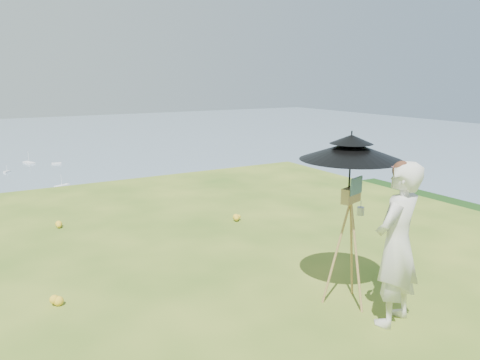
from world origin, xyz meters
TOP-DOWN VIEW (x-y plane):
  - ground at (0.00, 0.00)m, footprint 14.00×14.00m
  - shoreline_tier at (0.00, 75.00)m, footprint 170.00×28.00m
  - slope_trees at (0.00, 35.00)m, footprint 110.00×50.00m
  - harbor_town at (0.00, 75.00)m, footprint 110.00×22.00m
  - wildflowers at (0.00, 0.25)m, footprint 10.00×10.50m
  - painter at (2.06, -1.78)m, footprint 0.76×0.60m
  - field_easel at (1.93, -1.18)m, footprint 0.75×0.75m
  - sun_umbrella at (1.92, -1.15)m, footprint 1.47×1.47m
  - painter_cap at (2.06, -1.78)m, footprint 0.27×0.29m

SIDE VIEW (x-z plane):
  - shoreline_tier at x=0.00m, z-range -40.00..-32.00m
  - harbor_town at x=0.00m, z-range -32.00..-27.00m
  - slope_trees at x=0.00m, z-range -18.00..-12.00m
  - ground at x=0.00m, z-range 0.00..0.00m
  - wildflowers at x=0.00m, z-range 0.00..0.12m
  - field_easel at x=1.93m, z-range 0.00..1.56m
  - painter at x=2.06m, z-range 0.00..1.82m
  - sun_umbrella at x=1.92m, z-range 1.28..2.08m
  - painter_cap at x=2.06m, z-range 1.72..1.82m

